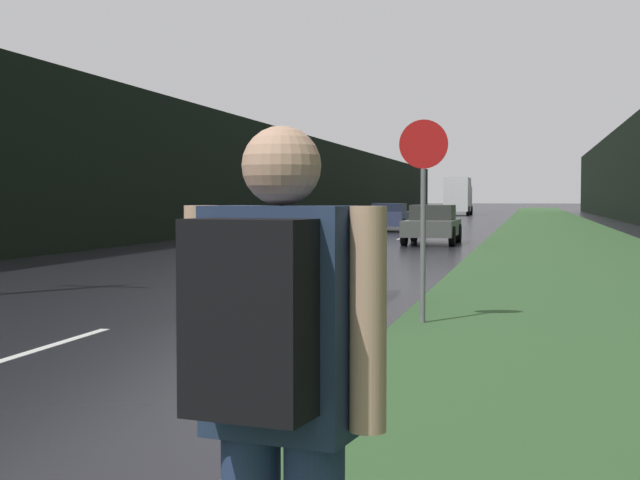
# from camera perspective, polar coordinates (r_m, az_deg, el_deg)

# --- Properties ---
(grass_verge) EXTENTS (6.00, 240.00, 0.02)m
(grass_verge) POSITION_cam_1_polar(r_m,az_deg,el_deg) (40.52, 15.14, 0.29)
(grass_verge) COLOR #33562D
(grass_verge) RESTS_ON ground_plane
(lane_stripe_b) EXTENTS (0.12, 3.00, 0.01)m
(lane_stripe_b) POSITION_cam_1_polar(r_m,az_deg,el_deg) (10.20, -17.41, -6.64)
(lane_stripe_b) COLOR silver
(lane_stripe_b) RESTS_ON ground_plane
(lane_stripe_c) EXTENTS (0.12, 3.00, 0.01)m
(lane_stripe_c) POSITION_cam_1_polar(r_m,az_deg,el_deg) (16.56, -4.92, -2.99)
(lane_stripe_c) COLOR silver
(lane_stripe_c) RESTS_ON ground_plane
(lane_stripe_d) EXTENTS (0.12, 3.00, 0.01)m
(lane_stripe_d) POSITION_cam_1_polar(r_m,az_deg,el_deg) (23.29, 0.49, -1.34)
(lane_stripe_d) COLOR silver
(lane_stripe_d) RESTS_ON ground_plane
(lane_stripe_e) EXTENTS (0.12, 3.00, 0.01)m
(lane_stripe_e) POSITION_cam_1_polar(r_m,az_deg,el_deg) (30.14, 3.45, -0.43)
(lane_stripe_e) COLOR silver
(lane_stripe_e) RESTS_ON ground_plane
(lane_stripe_f) EXTENTS (0.12, 3.00, 0.01)m
(lane_stripe_f) POSITION_cam_1_polar(r_m,az_deg,el_deg) (37.05, 5.31, 0.14)
(lane_stripe_f) COLOR silver
(lane_stripe_f) RESTS_ON ground_plane
(treeline_far_side) EXTENTS (2.00, 140.00, 5.58)m
(treeline_far_side) POSITION_cam_1_polar(r_m,az_deg,el_deg) (52.55, -2.81, 3.93)
(treeline_far_side) COLOR black
(treeline_far_side) RESTS_ON ground_plane
(stop_sign) EXTENTS (0.63, 0.07, 2.65)m
(stop_sign) POSITION_cam_1_polar(r_m,az_deg,el_deg) (11.59, 6.62, 2.50)
(stop_sign) COLOR slate
(stop_sign) RESTS_ON ground_plane
(hitchhiker_with_backpack) EXTENTS (0.63, 0.48, 1.85)m
(hitchhiker_with_backpack) POSITION_cam_1_polar(r_m,az_deg,el_deg) (2.63, -2.80, -10.01)
(hitchhiker_with_backpack) COLOR navy
(hitchhiker_with_backpack) RESTS_ON ground_plane
(car_passing_near) EXTENTS (1.92, 4.33, 1.33)m
(car_passing_near) POSITION_cam_1_polar(r_m,az_deg,el_deg) (13.50, -1.48, -1.35)
(car_passing_near) COLOR #2D3856
(car_passing_near) RESTS_ON ground_plane
(car_passing_far) EXTENTS (1.86, 4.32, 1.40)m
(car_passing_far) POSITION_cam_1_polar(r_m,az_deg,el_deg) (32.26, 7.21, 1.01)
(car_passing_far) COLOR #4C514C
(car_passing_far) RESTS_ON ground_plane
(car_oncoming) EXTENTS (1.88, 4.04, 1.39)m
(car_oncoming) POSITION_cam_1_polar(r_m,az_deg,el_deg) (44.83, 4.50, 1.49)
(car_oncoming) COLOR #2D3856
(car_oncoming) RESTS_ON ground_plane
(delivery_truck) EXTENTS (2.44, 7.22, 3.63)m
(delivery_truck) POSITION_cam_1_polar(r_m,az_deg,el_deg) (87.65, 8.84, 2.81)
(delivery_truck) COLOR gray
(delivery_truck) RESTS_ON ground_plane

